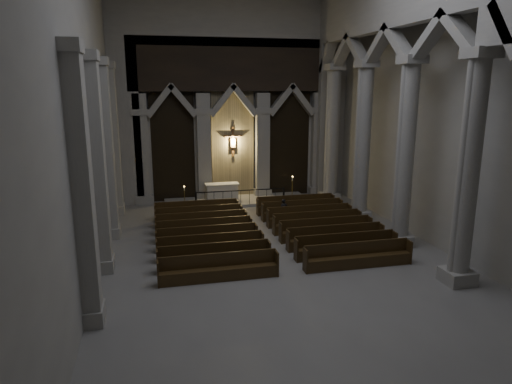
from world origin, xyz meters
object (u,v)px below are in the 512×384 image
altar_rail (241,195)px  pews (265,233)px  candle_stand_right (292,195)px  worshipper (284,210)px  altar (222,192)px  candle_stand_left (185,204)px

altar_rail → pews: 5.81m
altar_rail → candle_stand_right: size_ratio=3.24×
candle_stand_right → worshipper: size_ratio=1.39×
worshipper → pews: bearing=-133.0°
altar → altar_rail: size_ratio=0.38×
candle_stand_left → worshipper: bearing=-33.0°
altar → pews: bearing=-82.9°
candle_stand_left → candle_stand_right: candle_stand_right is taller
altar → pews: (0.88, -7.08, -0.34)m
pews → worshipper: size_ratio=8.41×
altar → worshipper: size_ratio=1.72×
altar → candle_stand_right: (4.07, -0.96, -0.22)m
altar_rail → pews: (0.00, -5.80, -0.37)m
altar → candle_stand_left: candle_stand_left is taller
altar → worshipper: bearing=-60.7°
candle_stand_left → worshipper: size_ratio=1.21×
altar → candle_stand_left: (-2.31, -1.35, -0.28)m
candle_stand_right → altar_rail: bearing=-174.2°
altar_rail → pews: altar_rail is taller
altar_rail → candle_stand_left: (-3.19, -0.07, -0.30)m
altar → candle_stand_left: size_ratio=1.42×
pews → worshipper: (1.64, 2.59, 0.26)m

